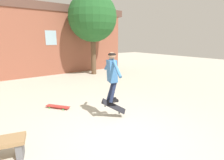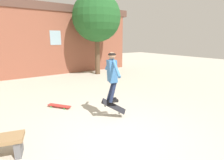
{
  "view_description": "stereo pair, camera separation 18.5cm",
  "coord_description": "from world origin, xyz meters",
  "px_view_note": "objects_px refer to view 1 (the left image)",
  "views": [
    {
      "loc": [
        -2.51,
        -3.05,
        2.36
      ],
      "look_at": [
        0.46,
        0.9,
        1.19
      ],
      "focal_mm": 28.0,
      "sensor_mm": 36.0,
      "label": 1
    },
    {
      "loc": [
        -2.36,
        -3.16,
        2.36
      ],
      "look_at": [
        0.46,
        0.9,
        1.19
      ],
      "focal_mm": 28.0,
      "sensor_mm": 36.0,
      "label": 2
    }
  ],
  "objects_px": {
    "skater": "(112,73)",
    "skateboard_resting": "(58,106)",
    "tree_right": "(93,18)",
    "skateboard_flipping": "(114,106)"
  },
  "relations": [
    {
      "from": "skateboard_flipping",
      "to": "skateboard_resting",
      "type": "xyz_separation_m",
      "value": [
        -1.09,
        1.76,
        -0.31
      ]
    },
    {
      "from": "skater",
      "to": "skateboard_resting",
      "type": "bearing_deg",
      "value": 139.75
    },
    {
      "from": "skateboard_flipping",
      "to": "skateboard_resting",
      "type": "relative_size",
      "value": 0.88
    },
    {
      "from": "skateboard_flipping",
      "to": "skateboard_resting",
      "type": "height_order",
      "value": "skateboard_flipping"
    },
    {
      "from": "tree_right",
      "to": "skateboard_flipping",
      "type": "bearing_deg",
      "value": -116.27
    },
    {
      "from": "tree_right",
      "to": "skateboard_flipping",
      "type": "relative_size",
      "value": 7.34
    },
    {
      "from": "tree_right",
      "to": "skateboard_flipping",
      "type": "xyz_separation_m",
      "value": [
        -3.08,
        -6.23,
        -3.3
      ]
    },
    {
      "from": "skater",
      "to": "skateboard_resting",
      "type": "relative_size",
      "value": 1.8
    },
    {
      "from": "tree_right",
      "to": "skater",
      "type": "height_order",
      "value": "tree_right"
    },
    {
      "from": "tree_right",
      "to": "skater",
      "type": "distance_m",
      "value": 7.29
    }
  ]
}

